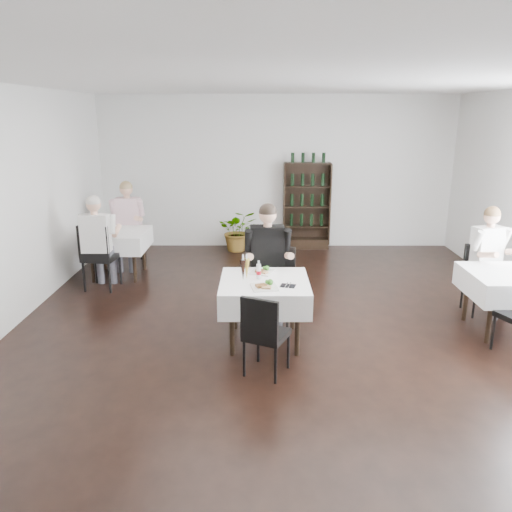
{
  "coord_description": "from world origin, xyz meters",
  "views": [
    {
      "loc": [
        -0.38,
        -5.5,
        2.65
      ],
      "look_at": [
        -0.4,
        0.2,
        1.01
      ],
      "focal_mm": 35.0,
      "sensor_mm": 36.0,
      "label": 1
    }
  ],
  "objects_px": {
    "main_table": "(264,292)",
    "diner_main": "(268,255)",
    "wine_shelf": "(307,207)",
    "potted_tree": "(238,230)"
  },
  "relations": [
    {
      "from": "wine_shelf",
      "to": "main_table",
      "type": "xyz_separation_m",
      "value": [
        -0.9,
        -4.31,
        -0.23
      ]
    },
    {
      "from": "wine_shelf",
      "to": "diner_main",
      "type": "relative_size",
      "value": 1.13
    },
    {
      "from": "main_table",
      "to": "potted_tree",
      "type": "distance_m",
      "value": 4.14
    },
    {
      "from": "potted_tree",
      "to": "diner_main",
      "type": "height_order",
      "value": "diner_main"
    },
    {
      "from": "wine_shelf",
      "to": "main_table",
      "type": "relative_size",
      "value": 1.7
    },
    {
      "from": "wine_shelf",
      "to": "potted_tree",
      "type": "height_order",
      "value": "wine_shelf"
    },
    {
      "from": "main_table",
      "to": "diner_main",
      "type": "height_order",
      "value": "diner_main"
    },
    {
      "from": "potted_tree",
      "to": "diner_main",
      "type": "distance_m",
      "value": 3.54
    },
    {
      "from": "main_table",
      "to": "potted_tree",
      "type": "relative_size",
      "value": 1.25
    },
    {
      "from": "wine_shelf",
      "to": "diner_main",
      "type": "height_order",
      "value": "wine_shelf"
    }
  ]
}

